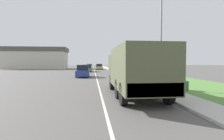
{
  "coord_description": "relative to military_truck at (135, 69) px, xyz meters",
  "views": [
    {
      "loc": [
        -0.55,
        2.13,
        2.1
      ],
      "look_at": [
        0.84,
        14.37,
        1.55
      ],
      "focal_mm": 28.0,
      "sensor_mm": 36.0,
      "label": 1
    }
  ],
  "objects": [
    {
      "name": "lane_centre_stripe",
      "position": [
        -2.09,
        27.25,
        -1.68
      ],
      "size": [
        0.12,
        120.0,
        0.0
      ],
      "color": "silver",
      "rests_on": "ground"
    },
    {
      "name": "lamp_post",
      "position": [
        2.45,
        2.45,
        2.64
      ],
      "size": [
        1.69,
        0.24,
        7.08
      ],
      "color": "gray",
      "rests_on": "sidewalk_right"
    },
    {
      "name": "ground_plane",
      "position": [
        -2.09,
        27.25,
        -1.69
      ],
      "size": [
        180.0,
        180.0,
        0.0
      ],
      "primitive_type": "plane",
      "color": "#565451"
    },
    {
      "name": "military_truck",
      "position": [
        0.0,
        0.0,
        0.0
      ],
      "size": [
        2.59,
        7.54,
        2.98
      ],
      "color": "#474C38",
      "rests_on": "ground"
    },
    {
      "name": "car_nearest_ahead",
      "position": [
        -3.98,
        14.68,
        -0.92
      ],
      "size": [
        1.8,
        4.17,
        1.74
      ],
      "color": "navy",
      "rests_on": "ground"
    },
    {
      "name": "building_distant",
      "position": [
        -20.58,
        48.22,
        1.77
      ],
      "size": [
        19.6,
        8.41,
        6.82
      ],
      "color": "beige",
      "rests_on": "ground"
    },
    {
      "name": "utility_box",
      "position": [
        4.11,
        1.61,
        -1.32
      ],
      "size": [
        0.55,
        0.45,
        0.7
      ],
      "color": "#3D7042",
      "rests_on": "grass_strip_right"
    },
    {
      "name": "car_third_ahead",
      "position": [
        -0.68,
        39.9,
        -0.96
      ],
      "size": [
        1.92,
        4.29,
        1.63
      ],
      "color": "tan",
      "rests_on": "ground"
    },
    {
      "name": "car_fourth_ahead",
      "position": [
        -3.63,
        53.23,
        -1.0
      ],
      "size": [
        1.88,
        4.45,
        1.51
      ],
      "color": "silver",
      "rests_on": "ground"
    },
    {
      "name": "grass_strip_right",
      "position": [
        6.81,
        27.25,
        -1.68
      ],
      "size": [
        7.0,
        120.0,
        0.02
      ],
      "color": "#56843D",
      "rests_on": "ground"
    },
    {
      "name": "sidewalk_right",
      "position": [
        2.41,
        27.25,
        -1.63
      ],
      "size": [
        1.8,
        120.0,
        0.12
      ],
      "color": "beige",
      "rests_on": "ground"
    },
    {
      "name": "car_second_ahead",
      "position": [
        -3.73,
        28.66,
        -0.97
      ],
      "size": [
        1.87,
        4.84,
        1.6
      ],
      "color": "#336B3D",
      "rests_on": "ground"
    }
  ]
}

